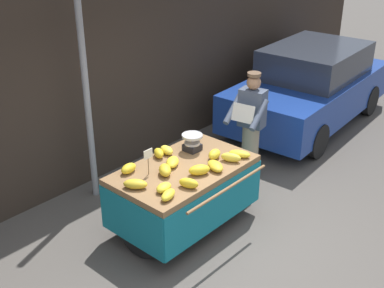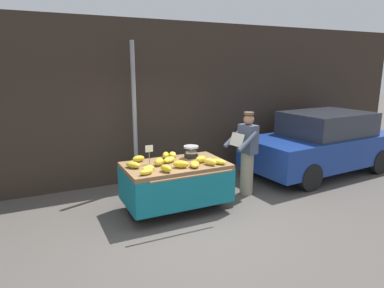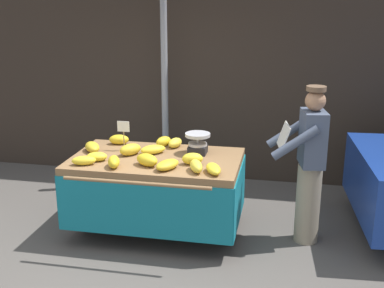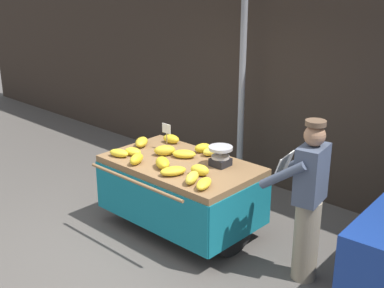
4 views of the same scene
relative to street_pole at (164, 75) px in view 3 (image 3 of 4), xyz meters
name	(u,v)px [view 3 (image 3 of 4)]	position (x,y,z in m)	size (l,w,h in m)	color
ground_plane	(138,262)	(0.26, -2.20, -1.56)	(60.00, 60.00, 0.00)	#514C47
back_wall	(191,54)	(0.26, 0.50, 0.24)	(16.00, 0.24, 3.60)	#332821
street_pole	(164,75)	(0.00, 0.00, 0.00)	(0.09, 0.09, 3.12)	gray
banana_cart	(156,177)	(0.28, -1.52, -0.89)	(1.86, 1.30, 0.90)	olive
weighing_scale	(198,143)	(0.70, -1.29, -0.54)	(0.28, 0.28, 0.24)	black
price_sign	(123,129)	(-0.14, -1.33, -0.41)	(0.14, 0.01, 0.34)	#997A51
banana_bunch_0	(175,143)	(0.40, -1.11, -0.61)	(0.13, 0.23, 0.11)	yellow
banana_bunch_1	(163,141)	(0.26, -1.10, -0.60)	(0.12, 0.21, 0.12)	gold
banana_bunch_2	(97,157)	(-0.30, -1.75, -0.61)	(0.14, 0.22, 0.10)	yellow
banana_bunch_3	(213,169)	(0.97, -1.89, -0.62)	(0.13, 0.29, 0.09)	yellow
banana_bunch_4	(84,160)	(-0.39, -1.90, -0.61)	(0.12, 0.25, 0.10)	yellow
banana_bunch_5	(130,149)	(-0.02, -1.49, -0.60)	(0.15, 0.26, 0.13)	gold
banana_bunch_6	(153,149)	(0.22, -1.39, -0.61)	(0.16, 0.28, 0.10)	yellow
banana_bunch_7	(119,139)	(-0.28, -1.12, -0.60)	(0.14, 0.23, 0.12)	gold
banana_bunch_8	(147,160)	(0.27, -1.80, -0.60)	(0.15, 0.27, 0.13)	gold
banana_bunch_9	(114,162)	(-0.05, -1.91, -0.60)	(0.12, 0.24, 0.12)	gold
banana_bunch_10	(196,166)	(0.80, -1.88, -0.60)	(0.12, 0.26, 0.12)	yellow
banana_bunch_11	(192,159)	(0.72, -1.67, -0.60)	(0.14, 0.22, 0.12)	yellow
banana_bunch_12	(167,165)	(0.50, -1.86, -0.61)	(0.16, 0.30, 0.10)	gold
banana_bunch_13	(92,147)	(-0.48, -1.46, -0.61)	(0.15, 0.29, 0.11)	gold
vendor_person	(309,165)	(1.92, -1.39, -0.68)	(0.63, 0.58, 1.71)	gray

